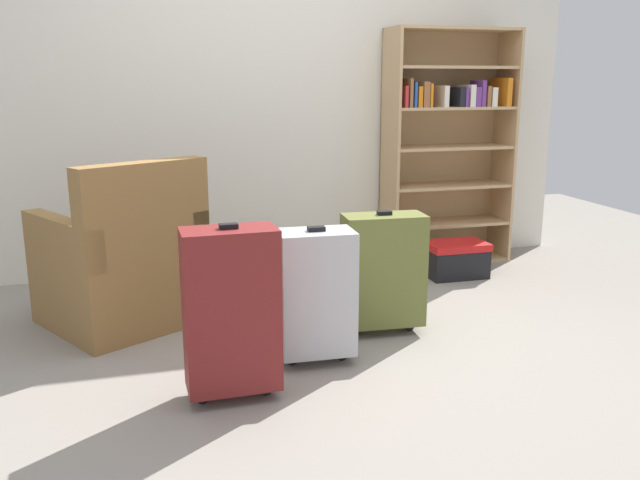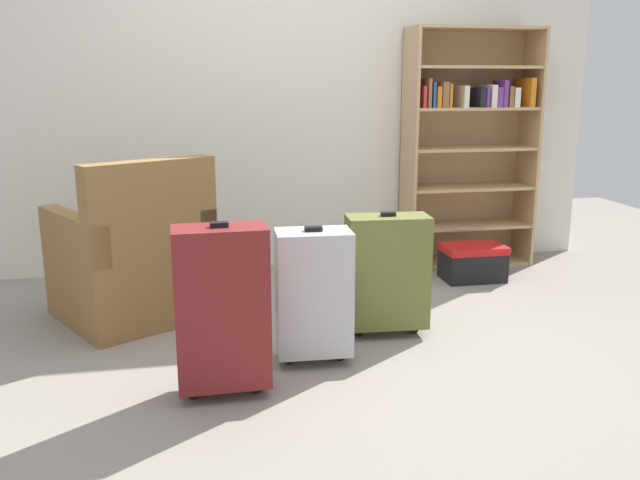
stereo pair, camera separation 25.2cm
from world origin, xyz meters
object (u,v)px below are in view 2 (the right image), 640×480
(bookshelf, at_px, (468,141))
(suitcase_dark_red, at_px, (222,308))
(armchair, at_px, (133,263))
(mug, at_px, (239,304))
(storage_box, at_px, (473,261))
(suitcase_olive, at_px, (387,272))
(suitcase_silver, at_px, (314,293))

(bookshelf, relative_size, suitcase_dark_red, 2.20)
(armchair, bearing_deg, suitcase_dark_red, -67.22)
(mug, height_order, suitcase_dark_red, suitcase_dark_red)
(bookshelf, height_order, storage_box, bookshelf)
(bookshelf, relative_size, suitcase_olive, 2.53)
(bookshelf, xyz_separation_m, storage_box, (-0.11, -0.44, -0.75))
(suitcase_olive, bearing_deg, suitcase_silver, -147.87)
(armchair, xyz_separation_m, suitcase_dark_red, (0.43, -1.03, 0.07))
(armchair, xyz_separation_m, suitcase_olive, (1.29, -0.50, 0.02))
(suitcase_silver, height_order, suitcase_olive, suitcase_silver)
(armchair, height_order, suitcase_olive, armchair)
(mug, distance_m, suitcase_olive, 0.92)
(storage_box, bearing_deg, suitcase_dark_red, -141.27)
(bookshelf, bearing_deg, suitcase_silver, -131.88)
(bookshelf, distance_m, storage_box, 0.88)
(mug, bearing_deg, armchair, 179.09)
(suitcase_dark_red, bearing_deg, armchair, 112.78)
(armchair, bearing_deg, bookshelf, 19.02)
(bookshelf, distance_m, suitcase_olive, 1.67)
(storage_box, bearing_deg, mug, -167.69)
(mug, height_order, suitcase_olive, suitcase_olive)
(storage_box, xyz_separation_m, suitcase_olive, (-0.84, -0.83, 0.21))
(suitcase_silver, bearing_deg, suitcase_dark_red, -148.41)
(armchair, bearing_deg, suitcase_silver, -41.64)
(bookshelf, relative_size, mug, 13.62)
(armchair, relative_size, mug, 7.97)
(suitcase_silver, bearing_deg, bookshelf, 48.12)
(mug, bearing_deg, suitcase_olive, -33.79)
(suitcase_silver, relative_size, suitcase_dark_red, 0.87)
(suitcase_olive, bearing_deg, bookshelf, 53.19)
(suitcase_olive, bearing_deg, storage_box, 44.63)
(armchair, relative_size, suitcase_silver, 1.47)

